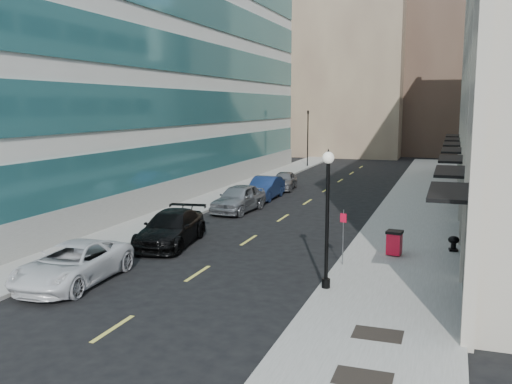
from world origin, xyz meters
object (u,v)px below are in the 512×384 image
Objects in this scene: car_white_van at (73,264)px; lamppost at (327,207)px; car_silver_sedan at (239,198)px; car_blue_sedan at (265,188)px; car_grey_sedan at (284,181)px; sign_post at (343,229)px; urn_planter at (454,242)px; car_black_pickup at (171,228)px; trash_bin at (394,242)px; traffic_signal at (308,114)px.

lamppost is at bearing 10.26° from car_white_van.
car_blue_sedan is at bearing 94.40° from car_silver_sedan.
car_silver_sedan is at bearing -96.54° from car_grey_sedan.
sign_post is (0.00, 3.19, -1.45)m from lamppost.
urn_planter is at bearing -22.59° from car_silver_sedan.
car_blue_sedan reaches higher than urn_planter.
car_black_pickup is at bearing -90.44° from car_blue_sedan.
sign_post is at bearing 90.00° from lamppost.
car_white_van is 5.03× the size of trash_bin.
lamppost is at bearing -35.10° from car_black_pickup.
lamppost reaches higher than car_white_van.
car_black_pickup is 8.13× the size of urn_planter.
car_silver_sedan is at bearing -90.44° from car_blue_sedan.
car_black_pickup is at bearing 152.49° from lamppost.
traffic_signal is 27.53m from car_silver_sedan.
car_silver_sedan is 4.64× the size of trash_bin.
traffic_signal is 3.05× the size of sign_post.
sign_post is (9.16, 5.35, 0.87)m from car_white_van.
traffic_signal is 6.42× the size of trash_bin.
sign_post is (8.50, -1.24, 0.83)m from car_black_pickup.
sign_post is 3.35× the size of urn_planter.
traffic_signal is at bearing 89.20° from car_white_van.
lamppost is (9.16, 2.16, 2.33)m from car_white_van.
car_white_van is 1.09× the size of lamppost.
sign_post is at bearing -73.87° from traffic_signal.
traffic_signal reaches higher than car_white_van.
lamppost reaches higher than urn_planter.
traffic_signal is 36.51m from car_black_pickup.
lamppost is at bearing -76.80° from car_grey_sedan.
car_silver_sedan is 2.20× the size of sign_post.
car_black_pickup is 2.43× the size of sign_post.
trash_bin is (10.35, -8.12, -0.12)m from car_silver_sedan.
car_blue_sedan is at bearing -83.96° from traffic_signal.
sign_post reaches higher than urn_planter.
urn_planter is (2.45, 1.60, -0.17)m from trash_bin.
car_silver_sedan reaches higher than car_blue_sedan.
car_black_pickup is 9.85m from lamppost.
trash_bin is 0.22× the size of lamppost.
lamppost is 8.60m from urn_planter.
urn_planter is (4.30, 3.83, -1.07)m from sign_post.
sign_post is (-1.85, -2.23, 0.90)m from trash_bin.
urn_planter is at bearing 58.49° from lamppost.
sign_post reaches higher than car_grey_sedan.
sign_post reaches higher than car_white_van.
car_black_pickup reaches higher than car_grey_sedan.
car_white_van is 1.08× the size of car_silver_sedan.
sign_post is at bearing -61.90° from car_blue_sedan.
car_grey_sedan is (0.00, 4.88, -0.07)m from car_blue_sedan.
car_blue_sedan is (2.30, -21.72, -4.92)m from traffic_signal.
car_silver_sedan is 1.19× the size of car_grey_sedan.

